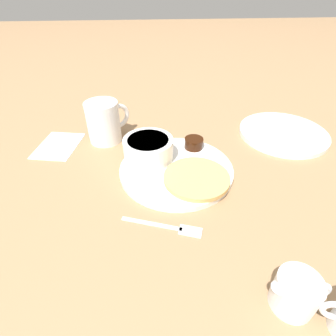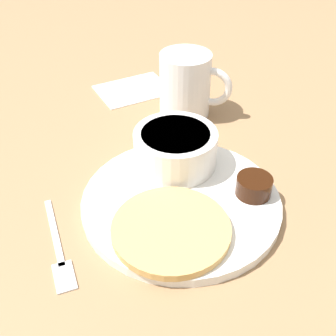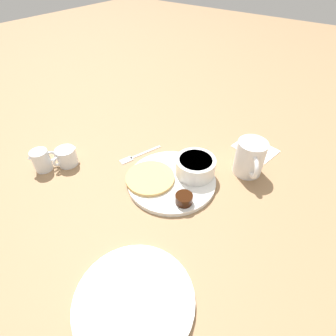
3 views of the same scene
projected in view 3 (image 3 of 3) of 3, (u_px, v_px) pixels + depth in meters
name	position (u px, v px, depth m)	size (l,w,h in m)	color
ground_plane	(171.00, 182.00, 0.69)	(4.00, 4.00, 0.00)	#93704C
plate	(171.00, 180.00, 0.68)	(0.23, 0.23, 0.01)	white
pancake_stack	(150.00, 178.00, 0.68)	(0.13, 0.13, 0.01)	tan
bowl	(195.00, 166.00, 0.68)	(0.10, 0.10, 0.05)	white
syrup_cup	(184.00, 199.00, 0.61)	(0.04, 0.04, 0.02)	black
butter_ramekin	(202.00, 170.00, 0.68)	(0.05, 0.05, 0.04)	white
coffee_mug	(250.00, 158.00, 0.69)	(0.08, 0.10, 0.10)	white
creamer_pitcher_near	(67.00, 157.00, 0.73)	(0.05, 0.08, 0.05)	white
creamer_pitcher_far	(42.00, 160.00, 0.71)	(0.05, 0.07, 0.06)	white
fork	(136.00, 156.00, 0.77)	(0.05, 0.13, 0.00)	silver
napkin	(255.00, 148.00, 0.79)	(0.13, 0.11, 0.00)	white
far_plate	(134.00, 301.00, 0.46)	(0.21, 0.21, 0.01)	white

